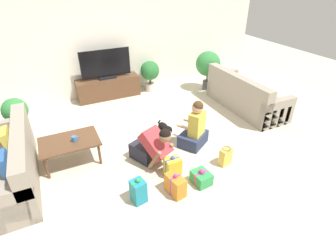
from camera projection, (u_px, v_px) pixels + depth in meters
name	position (u px, v px, depth m)	size (l,w,h in m)	color
ground_plane	(154.00, 140.00, 5.08)	(16.00, 16.00, 0.00)	beige
wall_back	(111.00, 42.00, 6.44)	(8.40, 0.06, 2.60)	white
sofa_left	(8.00, 166.00, 3.93)	(0.83, 2.03, 0.85)	gray
sofa_right	(245.00, 96.00, 6.09)	(0.83, 2.03, 0.85)	gray
coffee_table	(69.00, 143.00, 4.32)	(0.94, 0.65, 0.43)	brown
tv_console	(109.00, 88.00, 6.66)	(1.55, 0.44, 0.51)	brown
tv	(106.00, 66.00, 6.37)	(1.21, 0.20, 0.71)	black
potted_plant_corner_left	(16.00, 114.00, 4.94)	(0.47, 0.47, 0.81)	#336B84
potted_plant_corner_right	(208.00, 65.00, 6.89)	(0.65, 0.65, 1.04)	#4C4C51
potted_plant_back_right	(150.00, 72.00, 6.92)	(0.50, 0.50, 0.81)	beige
person_kneeling	(152.00, 147.00, 4.29)	(0.60, 0.83, 0.79)	#23232D
person_sitting	(195.00, 129.00, 4.78)	(0.65, 0.62, 0.91)	#283351
dog	(165.00, 129.00, 5.00)	(0.18, 0.53, 0.35)	black
gift_box_a	(201.00, 178.00, 4.01)	(0.27, 0.31, 0.26)	#2D934C
gift_box_b	(138.00, 191.00, 3.66)	(0.21, 0.23, 0.41)	teal
gift_box_c	(175.00, 185.00, 3.80)	(0.23, 0.35, 0.36)	orange
gift_box_d	(173.00, 167.00, 4.15)	(0.25, 0.20, 0.37)	yellow
gift_bag_a	(226.00, 157.00, 4.38)	(0.23, 0.17, 0.33)	#E5B74C
mug	(74.00, 139.00, 4.26)	(0.12, 0.08, 0.09)	#386BAD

